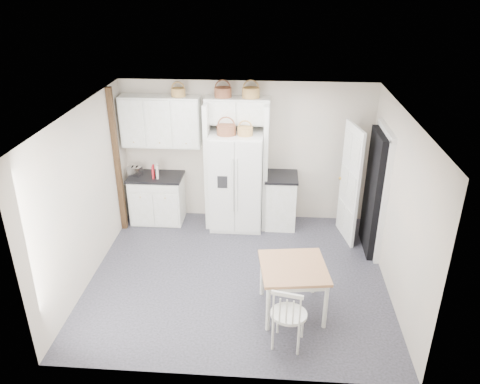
{
  "coord_description": "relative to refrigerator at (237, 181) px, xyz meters",
  "views": [
    {
      "loc": [
        0.47,
        -6.0,
        4.3
      ],
      "look_at": [
        0.0,
        0.4,
        1.25
      ],
      "focal_mm": 35.0,
      "sensor_mm": 36.0,
      "label": 1
    }
  ],
  "objects": [
    {
      "name": "trim_post",
      "position": [
        -2.05,
        -0.28,
        0.41
      ],
      "size": [
        0.09,
        0.09,
        2.6
      ],
      "primitive_type": "cube",
      "color": "black",
      "rests_on": "floor"
    },
    {
      "name": "bridge_cabinet",
      "position": [
        -0.0,
        0.2,
        1.23
      ],
      "size": [
        1.12,
        0.34,
        0.45
      ],
      "primitive_type": "cube",
      "color": "silver",
      "rests_on": "wall_back"
    },
    {
      "name": "cookbook_cream",
      "position": [
        -1.43,
        -0.01,
        0.15
      ],
      "size": [
        0.07,
        0.17,
        0.25
      ],
      "primitive_type": "cube",
      "rotation": [
        0.0,
        0.0,
        0.2
      ],
      "color": "beige",
      "rests_on": "counter_left"
    },
    {
      "name": "fridge_panel_left",
      "position": [
        -0.51,
        0.07,
        0.26
      ],
      "size": [
        0.08,
        0.6,
        2.3
      ],
      "primitive_type": "cube",
      "color": "silver",
      "rests_on": "floor"
    },
    {
      "name": "cookbook_red",
      "position": [
        -1.5,
        -0.01,
        0.13
      ],
      "size": [
        0.05,
        0.15,
        0.23
      ],
      "primitive_type": "cube",
      "rotation": [
        0.0,
        0.0,
        0.13
      ],
      "color": "#B51721",
      "rests_on": "counter_left"
    },
    {
      "name": "ceiling",
      "position": [
        0.15,
        -1.63,
        1.71
      ],
      "size": [
        4.5,
        4.5,
        0.0
      ],
      "primitive_type": "plane",
      "color": "white",
      "rests_on": "wall_back"
    },
    {
      "name": "counter_right",
      "position": [
        0.8,
        0.07,
        0.08
      ],
      "size": [
        0.58,
        0.69,
        0.04
      ],
      "primitive_type": "cube",
      "color": "black",
      "rests_on": "base_cab_right"
    },
    {
      "name": "refrigerator",
      "position": [
        0.0,
        0.0,
        0.0
      ],
      "size": [
        0.92,
        0.74,
        1.78
      ],
      "primitive_type": "cube",
      "color": "white",
      "rests_on": "floor"
    },
    {
      "name": "basket_bridge_b",
      "position": [
        0.23,
        0.2,
        1.54
      ],
      "size": [
        0.3,
        0.3,
        0.17
      ],
      "primitive_type": "cylinder",
      "color": "#9E6542",
      "rests_on": "bridge_cabinet"
    },
    {
      "name": "counter_left",
      "position": [
        -1.49,
        0.07,
        0.0
      ],
      "size": [
        0.98,
        0.63,
        0.04
      ],
      "primitive_type": "cube",
      "color": "black",
      "rests_on": "base_cab_left"
    },
    {
      "name": "upper_cabinet",
      "position": [
        -1.35,
        0.2,
        1.01
      ],
      "size": [
        1.4,
        0.34,
        0.9
      ],
      "primitive_type": "cube",
      "color": "silver",
      "rests_on": "wall_back"
    },
    {
      "name": "basket_bridge_a",
      "position": [
        -0.24,
        0.2,
        1.54
      ],
      "size": [
        0.29,
        0.29,
        0.16
      ],
      "primitive_type": "cylinder",
      "color": "#57231D",
      "rests_on": "bridge_cabinet"
    },
    {
      "name": "wall_right",
      "position": [
        2.4,
        -1.63,
        0.41
      ],
      "size": [
        0.0,
        4.0,
        4.0
      ],
      "primitive_type": "plane",
      "rotation": [
        1.57,
        0.0,
        -1.57
      ],
      "color": "beige",
      "rests_on": "floor"
    },
    {
      "name": "floor",
      "position": [
        0.15,
        -1.63,
        -0.89
      ],
      "size": [
        4.5,
        4.5,
        0.0
      ],
      "primitive_type": "plane",
      "color": "#232228",
      "rests_on": "ground"
    },
    {
      "name": "fridge_panel_right",
      "position": [
        0.51,
        0.07,
        0.26
      ],
      "size": [
        0.08,
        0.6,
        2.3
      ],
      "primitive_type": "cube",
      "color": "silver",
      "rests_on": "floor"
    },
    {
      "name": "dining_table",
      "position": [
        0.95,
        -2.38,
        -0.53
      ],
      "size": [
        0.98,
        0.98,
        0.73
      ],
      "primitive_type": "cube",
      "rotation": [
        0.0,
        0.0,
        0.13
      ],
      "color": "#9C6339",
      "rests_on": "floor"
    },
    {
      "name": "toaster",
      "position": [
        -1.86,
        0.06,
        0.11
      ],
      "size": [
        0.28,
        0.21,
        0.17
      ],
      "primitive_type": "cube",
      "rotation": [
        0.0,
        0.0,
        -0.32
      ],
      "color": "silver",
      "rests_on": "counter_left"
    },
    {
      "name": "windsor_chair",
      "position": [
        0.89,
        -3.03,
        -0.42
      ],
      "size": [
        0.53,
        0.5,
        0.93
      ],
      "primitive_type": "cube",
      "rotation": [
        0.0,
        0.0,
        -0.21
      ],
      "color": "silver",
      "rests_on": "floor"
    },
    {
      "name": "basket_fridge_b",
      "position": [
        0.15,
        -0.1,
        0.96
      ],
      "size": [
        0.26,
        0.26,
        0.14
      ],
      "primitive_type": "cylinder",
      "color": "#9E6542",
      "rests_on": "refrigerator"
    },
    {
      "name": "base_cab_right",
      "position": [
        0.8,
        0.07,
        -0.42
      ],
      "size": [
        0.54,
        0.65,
        0.95
      ],
      "primitive_type": "cube",
      "color": "silver",
      "rests_on": "floor"
    },
    {
      "name": "basket_upper_c",
      "position": [
        -1.01,
        0.2,
        1.53
      ],
      "size": [
        0.24,
        0.24,
        0.14
      ],
      "primitive_type": "cylinder",
      "color": "#9E6542",
      "rests_on": "upper_cabinet"
    },
    {
      "name": "door_slab",
      "position": [
        1.95,
        -0.29,
        0.13
      ],
      "size": [
        0.21,
        0.79,
        2.05
      ],
      "primitive_type": "cube",
      "rotation": [
        0.0,
        0.0,
        -1.36
      ],
      "color": "white",
      "rests_on": "floor"
    },
    {
      "name": "base_cab_left",
      "position": [
        -1.49,
        0.07,
        -0.45
      ],
      "size": [
        0.94,
        0.59,
        0.87
      ],
      "primitive_type": "cube",
      "color": "silver",
      "rests_on": "floor"
    },
    {
      "name": "wall_back",
      "position": [
        0.15,
        0.37,
        0.41
      ],
      "size": [
        4.5,
        0.0,
        4.5
      ],
      "primitive_type": "plane",
      "rotation": [
        1.57,
        0.0,
        0.0
      ],
      "color": "beige",
      "rests_on": "floor"
    },
    {
      "name": "wall_left",
      "position": [
        -2.1,
        -1.63,
        0.41
      ],
      "size": [
        0.0,
        4.0,
        4.0
      ],
      "primitive_type": "plane",
      "rotation": [
        1.57,
        0.0,
        1.57
      ],
      "color": "beige",
      "rests_on": "floor"
    },
    {
      "name": "basket_fridge_a",
      "position": [
        -0.16,
        -0.1,
        0.98
      ],
      "size": [
        0.32,
        0.32,
        0.17
      ],
      "primitive_type": "cylinder",
      "color": "#57231D",
      "rests_on": "refrigerator"
    },
    {
      "name": "doorway_void",
      "position": [
        2.31,
        -0.63,
        0.13
      ],
      "size": [
        0.18,
        0.85,
        2.05
      ],
      "primitive_type": "cube",
      "color": "black",
      "rests_on": "floor"
    }
  ]
}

